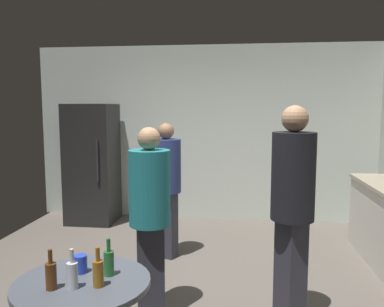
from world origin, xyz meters
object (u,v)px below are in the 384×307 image
(refrigerator, at_px, (92,164))
(beer_bottle_amber, at_px, (98,272))
(foreground_table, at_px, (83,298))
(beer_bottle_brown, at_px, (51,275))
(plastic_cup_blue, at_px, (81,264))
(beer_bottle_green, at_px, (109,262))
(person_in_black_shirt, at_px, (293,198))
(beer_bottle_clear, at_px, (72,274))
(person_in_navy_shirt, at_px, (166,180))
(person_in_teal_shirt, at_px, (150,208))

(refrigerator, height_order, beer_bottle_amber, refrigerator)
(foreground_table, bearing_deg, beer_bottle_brown, -135.74)
(plastic_cup_blue, bearing_deg, beer_bottle_green, -5.71)
(refrigerator, relative_size, beer_bottle_amber, 7.83)
(beer_bottle_amber, xyz_separation_m, plastic_cup_blue, (-0.18, 0.17, -0.03))
(foreground_table, bearing_deg, refrigerator, 110.18)
(refrigerator, xyz_separation_m, person_in_black_shirt, (2.64, -2.60, 0.14))
(beer_bottle_green, relative_size, person_in_black_shirt, 0.13)
(foreground_table, height_order, beer_bottle_clear, beer_bottle_clear)
(refrigerator, height_order, person_in_black_shirt, refrigerator)
(foreground_table, relative_size, person_in_navy_shirt, 0.51)
(plastic_cup_blue, bearing_deg, foreground_table, -63.84)
(person_in_navy_shirt, bearing_deg, person_in_black_shirt, 61.96)
(beer_bottle_green, distance_m, person_in_teal_shirt, 0.90)
(person_in_teal_shirt, bearing_deg, beer_bottle_clear, -27.35)
(beer_bottle_green, bearing_deg, person_in_navy_shirt, 91.55)
(refrigerator, bearing_deg, beer_bottle_clear, -70.51)
(refrigerator, relative_size, beer_bottle_brown, 7.83)
(foreground_table, bearing_deg, beer_bottle_green, 34.56)
(refrigerator, relative_size, plastic_cup_blue, 16.36)
(beer_bottle_amber, height_order, person_in_navy_shirt, person_in_navy_shirt)
(refrigerator, distance_m, foreground_table, 3.82)
(refrigerator, distance_m, beer_bottle_clear, 3.91)
(beer_bottle_green, distance_m, beer_bottle_clear, 0.24)
(beer_bottle_green, height_order, plastic_cup_blue, beer_bottle_green)
(beer_bottle_amber, relative_size, beer_bottle_green, 1.00)
(refrigerator, xyz_separation_m, person_in_teal_shirt, (1.50, -2.60, 0.03))
(beer_bottle_green, bearing_deg, person_in_black_shirt, 36.69)
(foreground_table, distance_m, person_in_teal_shirt, 1.04)
(beer_bottle_clear, height_order, person_in_teal_shirt, person_in_teal_shirt)
(plastic_cup_blue, bearing_deg, person_in_teal_shirt, 74.77)
(person_in_teal_shirt, relative_size, person_in_black_shirt, 0.90)
(refrigerator, relative_size, beer_bottle_clear, 7.83)
(person_in_black_shirt, bearing_deg, person_in_teal_shirt, -30.46)
(beer_bottle_green, bearing_deg, person_in_teal_shirt, 86.83)
(beer_bottle_brown, bearing_deg, person_in_teal_shirt, 74.31)
(plastic_cup_blue, bearing_deg, person_in_black_shirt, 32.23)
(beer_bottle_brown, distance_m, person_in_black_shirt, 1.84)
(refrigerator, xyz_separation_m, person_in_navy_shirt, (1.39, -1.30, 0.02))
(beer_bottle_brown, relative_size, beer_bottle_green, 1.00)
(foreground_table, xyz_separation_m, beer_bottle_brown, (-0.13, -0.12, 0.19))
(beer_bottle_brown, distance_m, person_in_navy_shirt, 2.42)
(person_in_teal_shirt, bearing_deg, person_in_black_shirt, 73.03)
(refrigerator, xyz_separation_m, beer_bottle_green, (1.45, -3.49, -0.08))
(foreground_table, relative_size, beer_bottle_brown, 3.48)
(person_in_navy_shirt, bearing_deg, refrigerator, -114.92)
(beer_bottle_brown, height_order, plastic_cup_blue, beer_bottle_brown)
(beer_bottle_brown, relative_size, person_in_navy_shirt, 0.15)
(beer_bottle_amber, bearing_deg, person_in_black_shirt, 40.81)
(person_in_navy_shirt, bearing_deg, beer_bottle_brown, 13.29)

